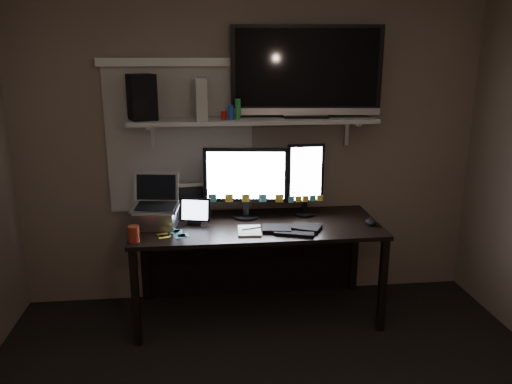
{
  "coord_description": "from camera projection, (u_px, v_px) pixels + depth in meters",
  "views": [
    {
      "loc": [
        -0.39,
        -2.03,
        1.92
      ],
      "look_at": [
        -0.03,
        1.25,
        1.02
      ],
      "focal_mm": 35.0,
      "sensor_mm": 36.0,
      "label": 1
    }
  ],
  "objects": [
    {
      "name": "back_wall",
      "position": [
        251.0,
        145.0,
        3.89
      ],
      "size": [
        3.6,
        0.0,
        3.6
      ],
      "primitive_type": "plane",
      "rotation": [
        1.57,
        0.0,
        0.0
      ],
      "color": "#6D5B4E",
      "rests_on": "floor"
    },
    {
      "name": "window_blinds",
      "position": [
        180.0,
        141.0,
        3.8
      ],
      "size": [
        1.1,
        0.02,
        1.1
      ],
      "primitive_type": "cube",
      "color": "beige",
      "rests_on": "back_wall"
    },
    {
      "name": "desk",
      "position": [
        255.0,
        240.0,
        3.83
      ],
      "size": [
        1.8,
        0.75,
        0.73
      ],
      "color": "black",
      "rests_on": "floor"
    },
    {
      "name": "wall_shelf",
      "position": [
        254.0,
        120.0,
        3.66
      ],
      "size": [
        1.8,
        0.35,
        0.03
      ],
      "primitive_type": "cube",
      "color": "#B8B8B3",
      "rests_on": "back_wall"
    },
    {
      "name": "monitor_landscape",
      "position": [
        246.0,
        182.0,
        3.74
      ],
      "size": [
        0.63,
        0.15,
        0.55
      ],
      "primitive_type": "cube",
      "rotation": [
        0.0,
        0.0,
        -0.13
      ],
      "color": "black",
      "rests_on": "desk"
    },
    {
      "name": "monitor_portrait",
      "position": [
        305.0,
        180.0,
        3.8
      ],
      "size": [
        0.29,
        0.07,
        0.57
      ],
      "primitive_type": "cube",
      "rotation": [
        0.0,
        0.0,
        0.07
      ],
      "color": "black",
      "rests_on": "desk"
    },
    {
      "name": "keyboard",
      "position": [
        291.0,
        228.0,
        3.53
      ],
      "size": [
        0.45,
        0.29,
        0.03
      ],
      "primitive_type": "cube",
      "rotation": [
        0.0,
        0.0,
        -0.32
      ],
      "color": "black",
      "rests_on": "desk"
    },
    {
      "name": "mouse",
      "position": [
        371.0,
        222.0,
        3.64
      ],
      "size": [
        0.08,
        0.12,
        0.04
      ],
      "primitive_type": "ellipsoid",
      "rotation": [
        0.0,
        0.0,
        0.05
      ],
      "color": "black",
      "rests_on": "desk"
    },
    {
      "name": "notepad",
      "position": [
        249.0,
        231.0,
        3.5
      ],
      "size": [
        0.17,
        0.23,
        0.01
      ],
      "primitive_type": "cube",
      "rotation": [
        0.0,
        0.0,
        -0.06
      ],
      "color": "beige",
      "rests_on": "desk"
    },
    {
      "name": "tablet",
      "position": [
        195.0,
        211.0,
        3.63
      ],
      "size": [
        0.24,
        0.14,
        0.2
      ],
      "primitive_type": "cube",
      "rotation": [
        0.0,
        0.0,
        -0.23
      ],
      "color": "black",
      "rests_on": "desk"
    },
    {
      "name": "file_sorter",
      "position": [
        189.0,
        201.0,
        3.8
      ],
      "size": [
        0.22,
        0.13,
        0.26
      ],
      "primitive_type": "cube",
      "rotation": [
        0.0,
        0.0,
        0.2
      ],
      "color": "black",
      "rests_on": "desk"
    },
    {
      "name": "laptop",
      "position": [
        156.0,
        202.0,
        3.55
      ],
      "size": [
        0.36,
        0.31,
        0.37
      ],
      "primitive_type": "cube",
      "rotation": [
        0.0,
        0.0,
        -0.16
      ],
      "color": "silver",
      "rests_on": "desk"
    },
    {
      "name": "cup",
      "position": [
        134.0,
        234.0,
        3.3
      ],
      "size": [
        0.09,
        0.09,
        0.11
      ],
      "primitive_type": "cylinder",
      "rotation": [
        0.0,
        0.0,
        -0.18
      ],
      "color": "maroon",
      "rests_on": "desk"
    },
    {
      "name": "sticky_notes",
      "position": [
        181.0,
        231.0,
        3.5
      ],
      "size": [
        0.35,
        0.27,
        0.0
      ],
      "primitive_type": null,
      "rotation": [
        0.0,
        0.0,
        0.08
      ],
      "color": "yellow",
      "rests_on": "desk"
    },
    {
      "name": "tv",
      "position": [
        306.0,
        72.0,
        3.65
      ],
      "size": [
        1.12,
        0.31,
        0.66
      ],
      "primitive_type": "cube",
      "rotation": [
        0.0,
        0.0,
        -0.11
      ],
      "color": "black",
      "rests_on": "wall_shelf"
    },
    {
      "name": "game_console",
      "position": [
        202.0,
        99.0,
        3.57
      ],
      "size": [
        0.08,
        0.25,
        0.3
      ],
      "primitive_type": "cube",
      "rotation": [
        0.0,
        0.0,
        0.01
      ],
      "color": "silver",
      "rests_on": "wall_shelf"
    },
    {
      "name": "speaker",
      "position": [
        142.0,
        97.0,
        3.54
      ],
      "size": [
        0.23,
        0.26,
        0.32
      ],
      "primitive_type": "cube",
      "rotation": [
        0.0,
        0.0,
        0.33
      ],
      "color": "black",
      "rests_on": "wall_shelf"
    },
    {
      "name": "bottles",
      "position": [
        231.0,
        109.0,
        3.56
      ],
      "size": [
        0.25,
        0.09,
        0.15
      ],
      "primitive_type": null,
      "rotation": [
        0.0,
        0.0,
        0.16
      ],
      "color": "#A50F0C",
      "rests_on": "wall_shelf"
    }
  ]
}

